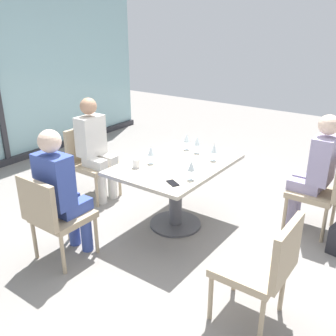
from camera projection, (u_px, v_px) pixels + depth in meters
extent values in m
plane|color=gray|center=(175.00, 225.00, 4.14)|extent=(12.00, 12.00, 0.00)
cube|color=#2D2D33|center=(8.00, 161.00, 5.84)|extent=(5.86, 0.10, 0.10)
cube|color=#BCB29E|center=(176.00, 165.00, 3.87)|extent=(1.30, 0.93, 0.04)
cylinder|color=#4C4C51|center=(176.00, 196.00, 4.01)|extent=(0.14, 0.14, 0.69)
cylinder|color=#4C4C51|center=(175.00, 224.00, 4.13)|extent=(0.56, 0.56, 0.02)
cube|color=tan|center=(313.00, 193.00, 3.92)|extent=(0.46, 0.46, 0.06)
cylinder|color=tan|center=(297.00, 200.00, 4.27)|extent=(0.04, 0.04, 0.39)
cylinder|color=tan|center=(285.00, 214.00, 3.96)|extent=(0.04, 0.04, 0.39)
cylinder|color=tan|center=(334.00, 210.00, 4.05)|extent=(0.04, 0.04, 0.39)
cylinder|color=tan|center=(324.00, 225.00, 3.75)|extent=(0.04, 0.04, 0.39)
cube|color=tan|center=(96.00, 166.00, 4.63)|extent=(0.46, 0.46, 0.06)
cube|color=tan|center=(80.00, 144.00, 4.68)|extent=(0.46, 0.05, 0.42)
cylinder|color=tan|center=(97.00, 192.00, 4.46)|extent=(0.04, 0.04, 0.39)
cylinder|color=tan|center=(120.00, 181.00, 4.76)|extent=(0.04, 0.04, 0.39)
cylinder|color=tan|center=(74.00, 184.00, 4.68)|extent=(0.04, 0.04, 0.39)
cylinder|color=tan|center=(97.00, 174.00, 4.98)|extent=(0.04, 0.04, 0.39)
cube|color=tan|center=(63.00, 217.00, 3.45)|extent=(0.46, 0.46, 0.06)
cube|color=tan|center=(37.00, 203.00, 3.17)|extent=(0.05, 0.46, 0.42)
cylinder|color=tan|center=(96.00, 235.00, 3.58)|extent=(0.04, 0.04, 0.39)
cylinder|color=tan|center=(68.00, 222.00, 3.79)|extent=(0.04, 0.04, 0.39)
cylinder|color=tan|center=(63.00, 255.00, 3.28)|extent=(0.04, 0.04, 0.39)
cylinder|color=tan|center=(35.00, 240.00, 3.49)|extent=(0.04, 0.04, 0.39)
cube|color=tan|center=(249.00, 268.00, 2.74)|extent=(0.46, 0.46, 0.06)
cube|color=tan|center=(287.00, 252.00, 2.51)|extent=(0.46, 0.05, 0.42)
cylinder|color=tan|center=(235.00, 270.00, 3.08)|extent=(0.04, 0.04, 0.39)
cylinder|color=tan|center=(211.00, 297.00, 2.78)|extent=(0.04, 0.04, 0.39)
cylinder|color=tan|center=(282.00, 289.00, 2.86)|extent=(0.04, 0.04, 0.39)
cylinder|color=tan|center=(262.00, 321.00, 2.56)|extent=(0.04, 0.04, 0.39)
cylinder|color=#9E93B7|center=(296.00, 202.00, 4.16)|extent=(0.11, 0.11, 0.45)
cube|color=#9E93B7|center=(309.00, 181.00, 4.00)|extent=(0.13, 0.32, 0.11)
cylinder|color=#9E93B7|center=(291.00, 208.00, 4.02)|extent=(0.11, 0.11, 0.45)
cube|color=#9E93B7|center=(303.00, 186.00, 3.87)|extent=(0.13, 0.32, 0.11)
cube|color=#9E93B7|center=(323.00, 160.00, 3.75)|extent=(0.34, 0.20, 0.48)
sphere|color=beige|center=(329.00, 125.00, 3.62)|extent=(0.20, 0.20, 0.20)
cylinder|color=silver|center=(102.00, 186.00, 4.54)|extent=(0.11, 0.11, 0.45)
cube|color=silver|center=(95.00, 163.00, 4.49)|extent=(0.13, 0.32, 0.11)
cylinder|color=silver|center=(112.00, 181.00, 4.68)|extent=(0.11, 0.11, 0.45)
cube|color=silver|center=(105.00, 159.00, 4.63)|extent=(0.13, 0.32, 0.11)
cube|color=silver|center=(91.00, 136.00, 4.52)|extent=(0.34, 0.20, 0.48)
sphere|color=tan|center=(88.00, 106.00, 4.39)|extent=(0.20, 0.20, 0.20)
cylinder|color=#384C9E|center=(86.00, 230.00, 3.61)|extent=(0.11, 0.11, 0.45)
cube|color=#384C9E|center=(76.00, 208.00, 3.43)|extent=(0.32, 0.13, 0.11)
cylinder|color=#384C9E|center=(74.00, 224.00, 3.71)|extent=(0.11, 0.11, 0.45)
cube|color=#384C9E|center=(63.00, 202.00, 3.53)|extent=(0.32, 0.13, 0.11)
cube|color=#384C9E|center=(54.00, 181.00, 3.27)|extent=(0.20, 0.34, 0.48)
sphere|color=beige|center=(49.00, 141.00, 3.14)|extent=(0.20, 0.20, 0.20)
cylinder|color=silver|center=(213.00, 160.00, 3.93)|extent=(0.06, 0.06, 0.00)
cylinder|color=silver|center=(214.00, 156.00, 3.92)|extent=(0.01, 0.01, 0.08)
cone|color=silver|center=(214.00, 148.00, 3.88)|extent=(0.07, 0.07, 0.09)
cylinder|color=silver|center=(197.00, 153.00, 4.15)|extent=(0.06, 0.06, 0.00)
cylinder|color=silver|center=(197.00, 149.00, 4.13)|extent=(0.01, 0.01, 0.08)
cone|color=silver|center=(197.00, 141.00, 4.10)|extent=(0.07, 0.07, 0.09)
cylinder|color=silver|center=(191.00, 179.00, 3.47)|extent=(0.06, 0.06, 0.00)
cylinder|color=silver|center=(191.00, 175.00, 3.45)|extent=(0.01, 0.01, 0.08)
cone|color=silver|center=(191.00, 166.00, 3.42)|extent=(0.07, 0.07, 0.09)
cylinder|color=silver|center=(151.00, 163.00, 3.85)|extent=(0.06, 0.06, 0.00)
cylinder|color=silver|center=(151.00, 159.00, 3.84)|extent=(0.01, 0.01, 0.08)
cone|color=silver|center=(151.00, 151.00, 3.80)|extent=(0.07, 0.07, 0.09)
cylinder|color=silver|center=(187.00, 149.00, 4.26)|extent=(0.06, 0.06, 0.00)
cylinder|color=silver|center=(187.00, 146.00, 4.24)|extent=(0.01, 0.01, 0.08)
cone|color=silver|center=(187.00, 138.00, 4.21)|extent=(0.07, 0.07, 0.09)
cylinder|color=white|center=(136.00, 163.00, 3.73)|extent=(0.08, 0.08, 0.09)
cube|color=black|center=(173.00, 183.00, 3.38)|extent=(0.13, 0.16, 0.01)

